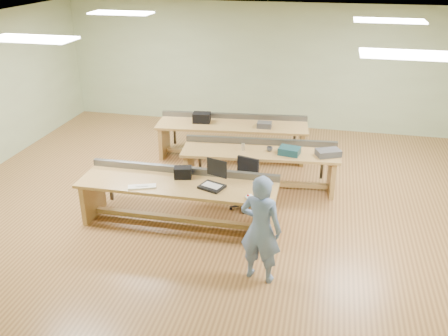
{
  "coord_description": "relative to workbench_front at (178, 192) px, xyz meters",
  "views": [
    {
      "loc": [
        1.57,
        -7.46,
        4.1
      ],
      "look_at": [
        0.03,
        -0.6,
        0.85
      ],
      "focal_mm": 38.0,
      "sensor_mm": 36.0,
      "label": 1
    }
  ],
  "objects": [
    {
      "name": "ceiling",
      "position": [
        0.61,
        1.08,
        2.44
      ],
      "size": [
        10.0,
        10.0,
        0.0
      ],
      "primitive_type": "plane",
      "color": "silver",
      "rests_on": "wall_back"
    },
    {
      "name": "parts_bin_teal",
      "position": [
        1.61,
        1.51,
        0.25
      ],
      "size": [
        0.41,
        0.33,
        0.13
      ],
      "primitive_type": "cube",
      "rotation": [
        0.0,
        0.0,
        -0.16
      ],
      "color": "#12353C",
      "rests_on": "workbench_mid"
    },
    {
      "name": "tray_back",
      "position": [
        0.97,
        2.8,
        0.25
      ],
      "size": [
        0.29,
        0.22,
        0.12
      ],
      "primitive_type": "cube",
      "rotation": [
        0.0,
        0.0,
        0.01
      ],
      "color": "#3A3A3D",
      "rests_on": "workbench_back"
    },
    {
      "name": "drinks_can",
      "position": [
        0.77,
        1.52,
        0.25
      ],
      "size": [
        0.08,
        0.08,
        0.12
      ],
      "primitive_type": "cylinder",
      "rotation": [
        0.0,
        0.0,
        0.17
      ],
      "color": "#B9B9BD",
      "rests_on": "workbench_mid"
    },
    {
      "name": "mug",
      "position": [
        1.25,
        1.57,
        0.23
      ],
      "size": [
        0.12,
        0.12,
        0.09
      ],
      "primitive_type": "imported",
      "rotation": [
        0.0,
        0.0,
        -0.07
      ],
      "color": "#3A3A3D",
      "rests_on": "workbench_mid"
    },
    {
      "name": "fluor_panels",
      "position": [
        0.61,
        1.08,
        2.41
      ],
      "size": [
        6.2,
        3.5,
        0.03
      ],
      "color": "white",
      "rests_on": "ceiling"
    },
    {
      "name": "camera_bag",
      "position": [
        0.03,
        0.16,
        0.28
      ],
      "size": [
        0.31,
        0.24,
        0.19
      ],
      "primitive_type": "cube",
      "rotation": [
        0.0,
        0.0,
        0.24
      ],
      "color": "black",
      "rests_on": "workbench_front"
    },
    {
      "name": "workbench_front",
      "position": [
        0.0,
        0.0,
        0.0
      ],
      "size": [
        3.17,
        0.89,
        0.86
      ],
      "rotation": [
        0.0,
        0.0,
        0.01
      ],
      "color": "#AF8649",
      "rests_on": "floor"
    },
    {
      "name": "task_chair",
      "position": [
        0.92,
        0.78,
        -0.24
      ],
      "size": [
        0.58,
        0.58,
        0.87
      ],
      "rotation": [
        0.0,
        0.0,
        -0.28
      ],
      "color": "black",
      "rests_on": "floor"
    },
    {
      "name": "keyboard",
      "position": [
        -0.48,
        -0.3,
        0.2
      ],
      "size": [
        0.45,
        0.29,
        0.02
      ],
      "primitive_type": "cube",
      "rotation": [
        0.0,
        0.0,
        0.36
      ],
      "color": "silver",
      "rests_on": "workbench_front"
    },
    {
      "name": "floor",
      "position": [
        0.61,
        1.08,
        -0.56
      ],
      "size": [
        10.0,
        10.0,
        0.0
      ],
      "primitive_type": "plane",
      "color": "olive",
      "rests_on": "ground"
    },
    {
      "name": "wall_back",
      "position": [
        0.61,
        5.08,
        0.94
      ],
      "size": [
        10.0,
        0.04,
        3.0
      ],
      "primitive_type": "cube",
      "color": "#A6BA8D",
      "rests_on": "floor"
    },
    {
      "name": "workbench_mid",
      "position": [
        1.07,
        1.59,
        -0.01
      ],
      "size": [
        2.91,
        1.04,
        0.86
      ],
      "rotation": [
        0.0,
        0.0,
        0.1
      ],
      "color": "#AF8649",
      "rests_on": "floor"
    },
    {
      "name": "laptop_base",
      "position": [
        0.57,
        -0.08,
        0.21
      ],
      "size": [
        0.44,
        0.4,
        0.04
      ],
      "primitive_type": "cube",
      "rotation": [
        0.0,
        0.0,
        -0.35
      ],
      "color": "black",
      "rests_on": "workbench_front"
    },
    {
      "name": "trackball_mouse",
      "position": [
        1.2,
        -0.29,
        0.22
      ],
      "size": [
        0.16,
        0.17,
        0.06
      ],
      "primitive_type": "ellipsoid",
      "rotation": [
        0.0,
        0.0,
        0.34
      ],
      "color": "white",
      "rests_on": "workbench_front"
    },
    {
      "name": "person",
      "position": [
        1.49,
        -1.13,
        0.21
      ],
      "size": [
        0.63,
        0.48,
        1.55
      ],
      "primitive_type": "imported",
      "rotation": [
        0.0,
        0.0,
        2.94
      ],
      "color": "#6A85AE",
      "rests_on": "floor"
    },
    {
      "name": "storage_box_back",
      "position": [
        -0.38,
        2.84,
        0.29
      ],
      "size": [
        0.39,
        0.3,
        0.21
      ],
      "primitive_type": "cube",
      "rotation": [
        0.0,
        0.0,
        0.12
      ],
      "color": "black",
      "rests_on": "workbench_back"
    },
    {
      "name": "wall_front",
      "position": [
        0.61,
        -2.92,
        0.94
      ],
      "size": [
        10.0,
        0.04,
        3.0
      ],
      "primitive_type": "cube",
      "color": "#A6BA8D",
      "rests_on": "floor"
    },
    {
      "name": "workbench_back",
      "position": [
        0.28,
        2.9,
        -0.0
      ],
      "size": [
        3.23,
        1.17,
        0.86
      ],
      "rotation": [
        0.0,
        0.0,
        0.11
      ],
      "color": "#AF8649",
      "rests_on": "floor"
    },
    {
      "name": "parts_bin_grey",
      "position": [
        2.29,
        1.59,
        0.24
      ],
      "size": [
        0.49,
        0.42,
        0.11
      ],
      "primitive_type": "cube",
      "rotation": [
        0.0,
        0.0,
        0.43
      ],
      "color": "#3A3A3D",
      "rests_on": "workbench_mid"
    },
    {
      "name": "laptop_screen",
      "position": [
        0.62,
        0.06,
        0.47
      ],
      "size": [
        0.34,
        0.14,
        0.28
      ],
      "primitive_type": "cube",
      "rotation": [
        0.0,
        0.0,
        -0.35
      ],
      "color": "black",
      "rests_on": "laptop_base"
    }
  ]
}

